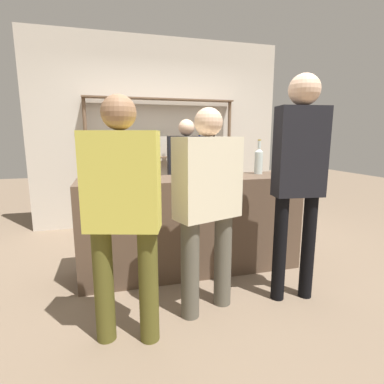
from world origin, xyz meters
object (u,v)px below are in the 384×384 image
object	(u,v)px
counter_bottle_0	(92,166)
counter_bottle_1	(259,160)
customer_left	(123,206)
server_behind_counter	(187,172)
customer_right	(299,168)
counter_bottle_3	(288,162)
counter_bottle_2	(107,165)
customer_center	(208,199)

from	to	relation	value
counter_bottle_0	counter_bottle_1	size ratio (longest dim) A/B	0.93
customer_left	server_behind_counter	bearing A→B (deg)	-9.47
counter_bottle_0	customer_right	world-z (taller)	customer_right
counter_bottle_3	customer_left	distance (m)	1.85
counter_bottle_2	server_behind_counter	bearing A→B (deg)	40.78
counter_bottle_0	customer_center	xyz separation A→B (m)	(0.85, -0.82, -0.19)
counter_bottle_2	server_behind_counter	world-z (taller)	server_behind_counter
counter_bottle_0	server_behind_counter	bearing A→B (deg)	37.54
counter_bottle_1	customer_right	distance (m)	0.85
counter_bottle_0	customer_left	distance (m)	1.05
customer_left	customer_right	distance (m)	1.41
customer_left	server_behind_counter	world-z (taller)	customer_left
counter_bottle_0	customer_right	bearing A→B (deg)	-27.62
counter_bottle_3	customer_center	size ratio (longest dim) A/B	0.23
counter_bottle_3	customer_right	size ratio (longest dim) A/B	0.20
counter_bottle_1	counter_bottle_3	size ratio (longest dim) A/B	1.00
customer_left	customer_center	bearing A→B (deg)	-56.55
counter_bottle_2	customer_left	world-z (taller)	customer_left
server_behind_counter	counter_bottle_2	bearing A→B (deg)	-43.98
server_behind_counter	customer_right	bearing A→B (deg)	21.23
customer_center	customer_right	xyz separation A→B (m)	(0.76, -0.02, 0.21)
counter_bottle_1	server_behind_counter	world-z (taller)	server_behind_counter
customer_center	server_behind_counter	distance (m)	1.70
customer_left	server_behind_counter	size ratio (longest dim) A/B	1.02
counter_bottle_3	customer_center	world-z (taller)	customer_center
counter_bottle_3	server_behind_counter	world-z (taller)	server_behind_counter
counter_bottle_2	customer_center	size ratio (longest dim) A/B	0.22
customer_right	counter_bottle_2	bearing A→B (deg)	67.66
counter_bottle_2	server_behind_counter	distance (m)	1.32
counter_bottle_0	counter_bottle_2	size ratio (longest dim) A/B	0.99
counter_bottle_1	counter_bottle_3	xyz separation A→B (m)	(0.20, -0.25, -0.00)
customer_center	customer_right	bearing A→B (deg)	-110.43
customer_right	server_behind_counter	world-z (taller)	customer_right
counter_bottle_2	customer_left	xyz separation A→B (m)	(0.09, -1.02, -0.17)
customer_left	server_behind_counter	distance (m)	2.08
customer_center	counter_bottle_3	bearing A→B (deg)	-80.00
customer_right	counter_bottle_0	bearing A→B (deg)	69.83
counter_bottle_2	customer_left	size ratio (longest dim) A/B	0.21
counter_bottle_2	counter_bottle_1	bearing A→B (deg)	0.08
counter_bottle_0	counter_bottle_1	world-z (taller)	counter_bottle_1
customer_left	counter_bottle_3	bearing A→B (deg)	-49.11
customer_center	customer_left	xyz separation A→B (m)	(-0.63, -0.20, 0.04)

